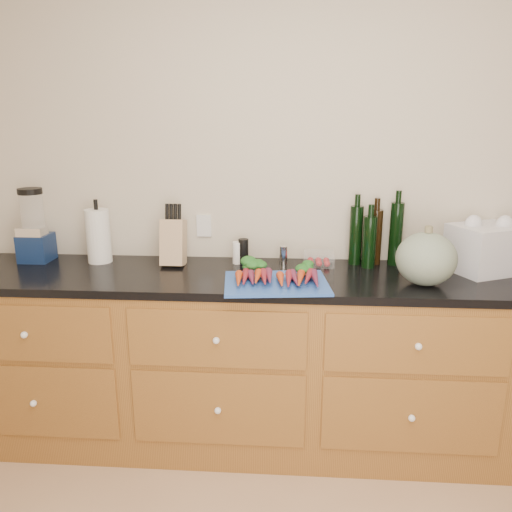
# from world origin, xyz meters

# --- Properties ---
(wall_back) EXTENTS (4.10, 0.05, 2.60)m
(wall_back) POSITION_xyz_m (0.00, 1.62, 1.30)
(wall_back) COLOR beige
(wall_back) RESTS_ON ground
(cabinets) EXTENTS (3.60, 0.64, 0.90)m
(cabinets) POSITION_xyz_m (0.00, 1.30, 0.45)
(cabinets) COLOR brown
(cabinets) RESTS_ON ground
(countertop) EXTENTS (3.64, 0.62, 0.04)m
(countertop) POSITION_xyz_m (0.00, 1.30, 0.92)
(countertop) COLOR black
(countertop) RESTS_ON cabinets
(cutting_board) EXTENTS (0.52, 0.41, 0.01)m
(cutting_board) POSITION_xyz_m (-0.19, 1.14, 0.95)
(cutting_board) COLOR #2550AD
(cutting_board) RESTS_ON countertop
(carrots) EXTENTS (0.39, 0.28, 0.05)m
(carrots) POSITION_xyz_m (-0.19, 1.18, 0.98)
(carrots) COLOR #C83F17
(carrots) RESTS_ON cutting_board
(squash) EXTENTS (0.28, 0.28, 0.25)m
(squash) POSITION_xyz_m (0.51, 1.19, 1.06)
(squash) COLOR slate
(squash) RESTS_ON countertop
(blender_appliance) EXTENTS (0.16, 0.16, 0.40)m
(blender_appliance) POSITION_xyz_m (-1.50, 1.46, 1.11)
(blender_appliance) COLOR #0F224A
(blender_appliance) RESTS_ON countertop
(paper_towel) EXTENTS (0.13, 0.13, 0.29)m
(paper_towel) POSITION_xyz_m (-1.15, 1.46, 1.08)
(paper_towel) COLOR white
(paper_towel) RESTS_ON countertop
(knife_block) EXTENTS (0.12, 0.12, 0.24)m
(knife_block) POSITION_xyz_m (-0.74, 1.44, 1.06)
(knife_block) COLOR tan
(knife_block) RESTS_ON countertop
(grinder_salt) EXTENTS (0.05, 0.05, 0.12)m
(grinder_salt) POSITION_xyz_m (-0.40, 1.48, 1.00)
(grinder_salt) COLOR white
(grinder_salt) RESTS_ON countertop
(grinder_pepper) EXTENTS (0.05, 0.05, 0.13)m
(grinder_pepper) POSITION_xyz_m (-0.37, 1.48, 1.01)
(grinder_pepper) COLOR black
(grinder_pepper) RESTS_ON countertop
(canister_chrome) EXTENTS (0.04, 0.04, 0.10)m
(canister_chrome) POSITION_xyz_m (-0.16, 1.48, 0.99)
(canister_chrome) COLOR silver
(canister_chrome) RESTS_ON countertop
(tomato_box) EXTENTS (0.16, 0.13, 0.07)m
(tomato_box) POSITION_xyz_m (0.03, 1.47, 0.98)
(tomato_box) COLOR white
(tomato_box) RESTS_ON countertop
(bottles) EXTENTS (0.28, 0.14, 0.33)m
(bottles) POSITION_xyz_m (0.32, 1.51, 1.09)
(bottles) COLOR black
(bottles) RESTS_ON countertop
(grocery_bag) EXTENTS (0.40, 0.37, 0.24)m
(grocery_bag) POSITION_xyz_m (0.86, 1.42, 1.06)
(grocery_bag) COLOR silver
(grocery_bag) RESTS_ON countertop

